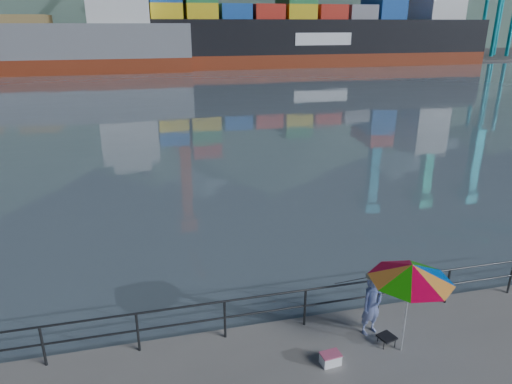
% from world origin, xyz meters
% --- Properties ---
extents(harbor_water, '(500.00, 280.00, 0.00)m').
position_xyz_m(harbor_water, '(0.00, 130.00, 0.00)').
color(harbor_water, slate).
rests_on(harbor_water, ground).
extents(far_dock, '(200.00, 40.00, 0.40)m').
position_xyz_m(far_dock, '(10.00, 93.00, 0.00)').
color(far_dock, '#514F4C').
rests_on(far_dock, ground).
extents(guardrail, '(22.00, 0.06, 1.03)m').
position_xyz_m(guardrail, '(0.00, 1.70, 0.52)').
color(guardrail, '#2D3033').
rests_on(guardrail, ground).
extents(container_stacks, '(58.00, 5.40, 7.80)m').
position_xyz_m(container_stacks, '(35.47, 93.30, 3.06)').
color(container_stacks, '#267F3F').
rests_on(container_stacks, ground).
extents(fisherman, '(0.62, 0.49, 1.52)m').
position_xyz_m(fisherman, '(2.44, 1.06, 0.76)').
color(fisherman, '#1E3999').
rests_on(fisherman, ground).
extents(beach_umbrella, '(2.22, 2.22, 2.23)m').
position_xyz_m(beach_umbrella, '(2.85, 0.27, 2.04)').
color(beach_umbrella, white).
rests_on(beach_umbrella, ground).
extents(folding_stool, '(0.45, 0.45, 0.24)m').
position_xyz_m(folding_stool, '(2.61, 0.53, 0.12)').
color(folding_stool, black).
rests_on(folding_stool, ground).
extents(cooler_bag, '(0.45, 0.32, 0.24)m').
position_xyz_m(cooler_bag, '(1.09, 0.24, 0.12)').
color(cooler_bag, white).
rests_on(cooler_bag, ground).
extents(fishing_rod, '(0.10, 1.86, 1.31)m').
position_xyz_m(fishing_rod, '(2.36, 1.99, 0.00)').
color(fishing_rod, black).
rests_on(fishing_rod, ground).
extents(bulk_carrier, '(57.87, 10.02, 14.50)m').
position_xyz_m(bulk_carrier, '(-21.43, 71.35, 4.04)').
color(bulk_carrier, maroon).
rests_on(bulk_carrier, ground).
extents(container_ship, '(64.27, 10.71, 18.10)m').
position_xyz_m(container_ship, '(29.70, 74.08, 5.80)').
color(container_ship, maroon).
rests_on(container_ship, ground).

